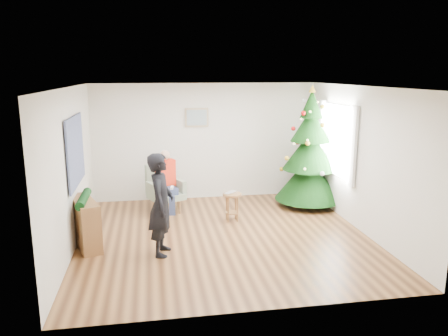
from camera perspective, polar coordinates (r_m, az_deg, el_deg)
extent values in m
plane|color=brown|center=(7.80, 0.01, -8.89)|extent=(5.00, 5.00, 0.00)
plane|color=white|center=(7.27, 0.01, 10.58)|extent=(5.00, 5.00, 0.00)
plane|color=silver|center=(9.86, -2.42, 3.46)|extent=(5.00, 0.00, 5.00)
plane|color=silver|center=(5.05, 4.76, -5.30)|extent=(5.00, 0.00, 5.00)
plane|color=silver|center=(7.44, -19.35, -0.20)|extent=(0.00, 5.00, 5.00)
plane|color=silver|center=(8.21, 17.49, 1.07)|extent=(0.00, 5.00, 5.00)
cube|color=white|center=(9.05, 14.55, 3.55)|extent=(0.04, 1.30, 1.40)
cube|color=white|center=(8.37, 16.44, 2.74)|extent=(0.05, 0.25, 1.50)
cube|color=white|center=(9.72, 12.61, 4.24)|extent=(0.05, 0.25, 1.50)
cylinder|color=#3F2816|center=(9.68, 10.88, -3.81)|extent=(0.11, 0.11, 0.33)
cone|color=black|center=(9.57, 10.99, -1.28)|extent=(1.43, 1.43, 0.93)
cone|color=black|center=(9.45, 11.14, 2.27)|extent=(1.14, 1.14, 0.82)
cone|color=black|center=(9.37, 11.28, 5.57)|extent=(0.83, 0.83, 0.71)
cone|color=black|center=(9.33, 11.39, 8.25)|extent=(0.48, 0.48, 0.60)
cone|color=gold|center=(9.31, 11.47, 10.13)|extent=(0.15, 0.15, 0.15)
cylinder|color=brown|center=(8.42, 1.07, -3.48)|extent=(0.36, 0.36, 0.04)
cylinder|color=brown|center=(8.53, 1.06, -5.82)|extent=(0.27, 0.27, 0.02)
imported|color=silver|center=(8.42, 1.07, -3.27)|extent=(0.35, 0.35, 0.02)
cube|color=gray|center=(9.12, -7.54, -3.64)|extent=(0.82, 0.80, 0.12)
cube|color=gray|center=(9.28, -8.32, -1.22)|extent=(0.64, 0.35, 0.60)
cube|color=gray|center=(8.97, -9.33, -2.93)|extent=(0.28, 0.50, 0.30)
cube|color=gray|center=(9.21, -5.86, -2.42)|extent=(0.28, 0.50, 0.30)
cube|color=navy|center=(9.02, -7.55, -2.97)|extent=(0.49, 0.50, 0.14)
cube|color=red|center=(9.13, -7.66, -0.64)|extent=(0.43, 0.34, 0.55)
sphere|color=tan|center=(9.04, -7.72, 1.68)|extent=(0.20, 0.20, 0.20)
imported|color=black|center=(6.89, -8.22, -4.74)|extent=(0.49, 0.65, 1.63)
cube|color=white|center=(6.79, -6.82, -2.57)|extent=(0.06, 0.13, 0.04)
cube|color=brown|center=(7.60, -17.65, -6.87)|extent=(0.63, 1.04, 0.80)
cylinder|color=black|center=(7.47, -17.86, -3.83)|extent=(0.14, 0.90, 0.14)
cube|color=black|center=(7.67, -18.83, 2.12)|extent=(0.03, 1.50, 1.15)
cube|color=tan|center=(9.73, -3.60, 6.60)|extent=(0.52, 0.03, 0.42)
cube|color=gray|center=(9.71, -3.59, 6.59)|extent=(0.44, 0.02, 0.34)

